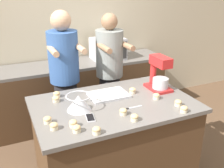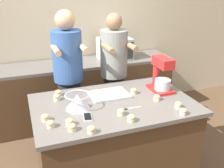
{
  "view_description": "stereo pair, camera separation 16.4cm",
  "coord_description": "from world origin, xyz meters",
  "px_view_note": "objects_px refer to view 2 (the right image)",
  "views": [
    {
      "loc": [
        -0.96,
        -2.11,
        2.06
      ],
      "look_at": [
        0.0,
        0.05,
        1.11
      ],
      "focal_mm": 42.0,
      "sensor_mm": 36.0,
      "label": 1
    },
    {
      "loc": [
        -0.81,
        -2.17,
        2.06
      ],
      "look_at": [
        0.0,
        0.05,
        1.11
      ],
      "focal_mm": 42.0,
      "sensor_mm": 36.0,
      "label": 2
    }
  ],
  "objects_px": {
    "cupcake_1": "(57,97)",
    "cupcake_2": "(70,122)",
    "cupcake_12": "(58,93)",
    "microwave_oven": "(115,49)",
    "cupcake_0": "(121,112)",
    "cupcake_3": "(131,118)",
    "cupcake_7": "(134,91)",
    "cupcake_13": "(72,127)",
    "cupcake_6": "(178,105)",
    "cupcake_5": "(183,111)",
    "knife": "(129,109)",
    "cupcake_4": "(45,118)",
    "baking_tray": "(109,94)",
    "person_left": "(69,80)",
    "cupcake_10": "(50,124)",
    "cupcake_11": "(91,130)",
    "person_right": "(114,77)",
    "mixing_bowl": "(78,101)",
    "cupcake_8": "(157,98)",
    "cupcake_9": "(163,81)",
    "stand_mixer": "(161,76)",
    "cell_phone": "(88,117)"
  },
  "relations": [
    {
      "from": "knife",
      "to": "microwave_oven",
      "type": "bearing_deg",
      "value": 73.89
    },
    {
      "from": "cupcake_0",
      "to": "cupcake_12",
      "type": "height_order",
      "value": "same"
    },
    {
      "from": "cupcake_7",
      "to": "cupcake_11",
      "type": "height_order",
      "value": "same"
    },
    {
      "from": "cupcake_6",
      "to": "cupcake_13",
      "type": "xyz_separation_m",
      "value": [
        -1.02,
        -0.05,
        0.0
      ]
    },
    {
      "from": "cupcake_9",
      "to": "cupcake_0",
      "type": "bearing_deg",
      "value": -144.43
    },
    {
      "from": "cupcake_9",
      "to": "cupcake_10",
      "type": "xyz_separation_m",
      "value": [
        -1.36,
        -0.53,
        0.0
      ]
    },
    {
      "from": "cupcake_1",
      "to": "cupcake_6",
      "type": "relative_size",
      "value": 1.0
    },
    {
      "from": "baking_tray",
      "to": "cupcake_5",
      "type": "relative_size",
      "value": 5.77
    },
    {
      "from": "cupcake_6",
      "to": "cupcake_8",
      "type": "xyz_separation_m",
      "value": [
        -0.11,
        0.21,
        0.0
      ]
    },
    {
      "from": "baking_tray",
      "to": "cupcake_13",
      "type": "xyz_separation_m",
      "value": [
        -0.5,
        -0.53,
        0.01
      ]
    },
    {
      "from": "stand_mixer",
      "to": "cupcake_6",
      "type": "xyz_separation_m",
      "value": [
        -0.05,
        -0.42,
        -0.13
      ]
    },
    {
      "from": "cupcake_1",
      "to": "cupcake_2",
      "type": "height_order",
      "value": "same"
    },
    {
      "from": "cupcake_6",
      "to": "knife",
      "type": "bearing_deg",
      "value": 162.87
    },
    {
      "from": "person_right",
      "to": "cupcake_8",
      "type": "height_order",
      "value": "person_right"
    },
    {
      "from": "person_right",
      "to": "cupcake_13",
      "type": "xyz_separation_m",
      "value": [
        -0.78,
        -1.12,
        0.07
      ]
    },
    {
      "from": "cupcake_0",
      "to": "cupcake_2",
      "type": "distance_m",
      "value": 0.47
    },
    {
      "from": "knife",
      "to": "cupcake_3",
      "type": "height_order",
      "value": "cupcake_3"
    },
    {
      "from": "person_left",
      "to": "cupcake_10",
      "type": "distance_m",
      "value": 1.07
    },
    {
      "from": "baking_tray",
      "to": "cupcake_6",
      "type": "relative_size",
      "value": 5.77
    },
    {
      "from": "knife",
      "to": "cupcake_11",
      "type": "relative_size",
      "value": 3.21
    },
    {
      "from": "cupcake_9",
      "to": "cupcake_10",
      "type": "distance_m",
      "value": 1.46
    },
    {
      "from": "cupcake_2",
      "to": "cupcake_12",
      "type": "relative_size",
      "value": 1.0
    },
    {
      "from": "cupcake_4",
      "to": "cupcake_11",
      "type": "bearing_deg",
      "value": -45.21
    },
    {
      "from": "cupcake_6",
      "to": "cupcake_12",
      "type": "xyz_separation_m",
      "value": [
        -1.02,
        0.67,
        0.0
      ]
    },
    {
      "from": "cupcake_7",
      "to": "cupcake_13",
      "type": "distance_m",
      "value": 0.91
    },
    {
      "from": "cupcake_1",
      "to": "cell_phone",
      "type": "bearing_deg",
      "value": -66.23
    },
    {
      "from": "knife",
      "to": "baking_tray",
      "type": "bearing_deg",
      "value": 102.28
    },
    {
      "from": "cupcake_5",
      "to": "cupcake_0",
      "type": "bearing_deg",
      "value": 160.88
    },
    {
      "from": "person_left",
      "to": "cupcake_12",
      "type": "distance_m",
      "value": 0.44
    },
    {
      "from": "cell_phone",
      "to": "cupcake_1",
      "type": "xyz_separation_m",
      "value": [
        -0.2,
        0.45,
        0.02
      ]
    },
    {
      "from": "person_right",
      "to": "cupcake_3",
      "type": "relative_size",
      "value": 24.61
    },
    {
      "from": "baking_tray",
      "to": "knife",
      "type": "relative_size",
      "value": 1.8
    },
    {
      "from": "stand_mixer",
      "to": "cupcake_4",
      "type": "xyz_separation_m",
      "value": [
        -1.26,
        -0.23,
        -0.13
      ]
    },
    {
      "from": "cupcake_0",
      "to": "cupcake_3",
      "type": "relative_size",
      "value": 1.0
    },
    {
      "from": "mixing_bowl",
      "to": "cupcake_0",
      "type": "height_order",
      "value": "mixing_bowl"
    },
    {
      "from": "cupcake_7",
      "to": "cupcake_4",
      "type": "bearing_deg",
      "value": -164.84
    },
    {
      "from": "cupcake_4",
      "to": "baking_tray",
      "type": "bearing_deg",
      "value": 23.01
    },
    {
      "from": "knife",
      "to": "cupcake_6",
      "type": "xyz_separation_m",
      "value": [
        0.45,
        -0.14,
        0.03
      ]
    },
    {
      "from": "stand_mixer",
      "to": "cell_phone",
      "type": "relative_size",
      "value": 2.43
    },
    {
      "from": "baking_tray",
      "to": "cupcake_8",
      "type": "distance_m",
      "value": 0.49
    },
    {
      "from": "cell_phone",
      "to": "cupcake_2",
      "type": "relative_size",
      "value": 2.25
    },
    {
      "from": "cupcake_1",
      "to": "stand_mixer",
      "type": "bearing_deg",
      "value": -7.46
    },
    {
      "from": "person_left",
      "to": "mixing_bowl",
      "type": "bearing_deg",
      "value": -95.01
    },
    {
      "from": "cupcake_0",
      "to": "knife",
      "type": "bearing_deg",
      "value": 35.85
    },
    {
      "from": "baking_tray",
      "to": "cupcake_6",
      "type": "bearing_deg",
      "value": -42.5
    },
    {
      "from": "baking_tray",
      "to": "cupcake_6",
      "type": "height_order",
      "value": "cupcake_6"
    },
    {
      "from": "cupcake_12",
      "to": "microwave_oven",
      "type": "bearing_deg",
      "value": 45.86
    },
    {
      "from": "cupcake_12",
      "to": "cupcake_13",
      "type": "xyz_separation_m",
      "value": [
        -0.01,
        -0.72,
        0.0
      ]
    },
    {
      "from": "stand_mixer",
      "to": "microwave_oven",
      "type": "height_order",
      "value": "stand_mixer"
    },
    {
      "from": "cupcake_10",
      "to": "cupcake_12",
      "type": "xyz_separation_m",
      "value": [
        0.16,
        0.61,
        0.0
      ]
    }
  ]
}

